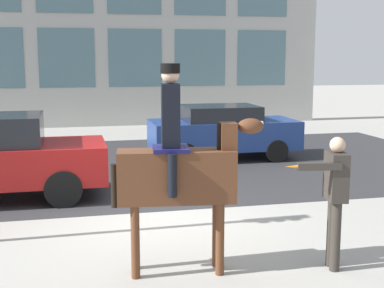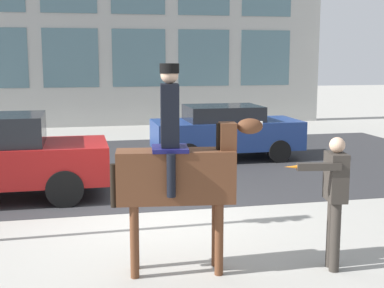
{
  "view_description": "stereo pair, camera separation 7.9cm",
  "coord_description": "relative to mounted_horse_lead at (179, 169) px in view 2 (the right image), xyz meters",
  "views": [
    {
      "loc": [
        -1.27,
        -8.65,
        2.73
      ],
      "look_at": [
        0.4,
        -1.33,
        1.52
      ],
      "focal_mm": 50.0,
      "sensor_mm": 36.0,
      "label": 1
    },
    {
      "loc": [
        -1.19,
        -8.67,
        2.73
      ],
      "look_at": [
        0.4,
        -1.33,
        1.52
      ],
      "focal_mm": 50.0,
      "sensor_mm": 36.0,
      "label": 2
    }
  ],
  "objects": [
    {
      "name": "street_car_far_lane",
      "position": [
        2.71,
        7.35,
        -0.58
      ],
      "size": [
        3.94,
        1.77,
        1.46
      ],
      "color": "navy",
      "rests_on": "ground_plane"
    },
    {
      "name": "ground_plane",
      "position": [
        -0.04,
        2.22,
        -1.35
      ],
      "size": [
        80.0,
        80.0,
        0.0
      ],
      "primitive_type": "plane",
      "color": "#9E9B93"
    },
    {
      "name": "road_surface",
      "position": [
        -0.04,
        6.97,
        -1.34
      ],
      "size": [
        18.12,
        8.5,
        0.01
      ],
      "color": "#2D2D30",
      "rests_on": "ground_plane"
    },
    {
      "name": "pedestrian_bystander",
      "position": [
        1.96,
        -0.35,
        -0.32
      ],
      "size": [
        0.88,
        0.44,
        1.74
      ],
      "rotation": [
        0.0,
        0.0,
        2.97
      ],
      "color": "#332D28",
      "rests_on": "ground_plane"
    },
    {
      "name": "mounted_horse_lead",
      "position": [
        0.0,
        0.0,
        0.0
      ],
      "size": [
        1.92,
        0.65,
        2.66
      ],
      "rotation": [
        0.0,
        0.0,
        -0.13
      ],
      "color": "#59331E",
      "rests_on": "ground_plane"
    }
  ]
}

